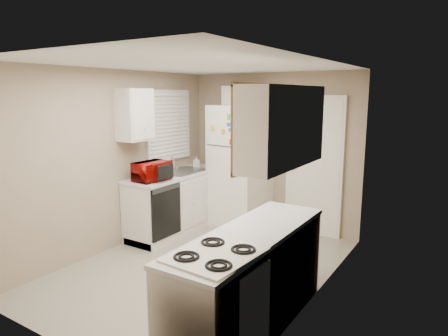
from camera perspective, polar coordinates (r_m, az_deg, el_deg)
The scene contains 19 objects.
floor at distance 5.02m, azimuth -3.16°, elevation -13.91°, with size 3.80×3.80×0.00m, color #A8A08E.
ceiling at distance 4.58m, azimuth -3.47°, elevation 14.55°, with size 3.80×3.80×0.00m, color white.
wall_left at distance 5.58m, azimuth -15.05°, elevation 1.13°, with size 3.80×3.80×0.00m, color gray.
wall_right at distance 4.02m, azimuth 13.13°, elevation -2.37°, with size 3.80×3.80×0.00m, color gray.
wall_back at distance 6.27m, azimuth 6.90°, elevation 2.42°, with size 2.80×2.80×0.00m, color gray.
wall_front at distance 3.35m, azimuth -22.77°, elevation -5.51°, with size 2.80×2.80×0.00m, color gray.
left_counter at distance 6.18m, azimuth -6.65°, elevation -4.81°, with size 0.60×1.80×0.90m, color silver.
dishwasher at distance 5.55m, azimuth -8.24°, elevation -6.21°, with size 0.03×0.58×0.72m, color black.
sink at distance 6.20m, azimuth -5.85°, elevation -0.85°, with size 0.54×0.74×0.16m, color gray.
microwave at distance 5.56m, azimuth -10.28°, elevation -0.29°, with size 0.26×0.48×0.32m, color #7F0804.
soap_bottle at distance 6.52m, azimuth -3.98°, elevation 1.00°, with size 0.08×0.08×0.18m, color silver.
window_blinds at distance 6.26m, azimuth -7.86°, elevation 6.07°, with size 0.10×0.98×1.08m, color silver.
upper_cabinet_left at distance 5.56m, azimuth -12.61°, elevation 7.43°, with size 0.30×0.45×0.70m, color silver.
refrigerator at distance 6.24m, azimuth 2.41°, elevation 0.17°, with size 0.79×0.76×1.91m, color white.
cabinet_over_fridge at distance 6.27m, azimuth 3.11°, elevation 9.82°, with size 0.70×0.30×0.40m, color silver.
interior_door at distance 6.00m, azimuth 12.72°, elevation 0.13°, with size 0.86×0.06×2.08m, color white.
right_counter at distance 3.69m, azimuth 3.69°, elevation -15.69°, with size 0.60×2.00×0.90m, color silver.
stove at distance 3.25m, azimuth -1.18°, elevation -20.32°, with size 0.55×0.68×0.83m, color white.
upper_cabinet_right at distance 3.52m, azimuth 8.48°, elevation 5.89°, with size 0.30×1.20×0.70m, color silver.
Camera 1 is at (2.68, -3.70, 2.08)m, focal length 32.00 mm.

